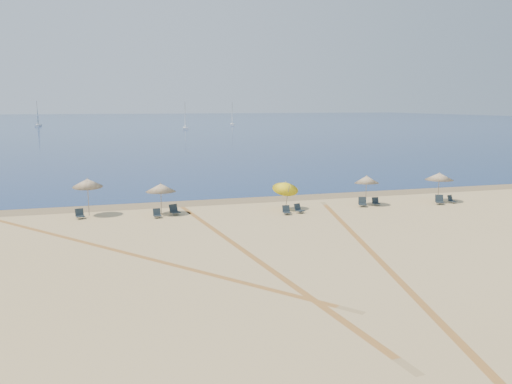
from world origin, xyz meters
TOP-DOWN VIEW (x-y plane):
  - ground at (0.00, 0.00)m, footprint 160.00×160.00m
  - ocean at (0.00, 225.00)m, footprint 500.00×500.00m
  - wet_sand at (0.00, 24.00)m, footprint 500.00×500.00m
  - umbrella_1 at (-11.60, 21.13)m, footprint 2.01×2.06m
  - umbrella_2 at (-6.79, 20.20)m, footprint 2.06×2.06m
  - umbrella_3 at (2.00, 19.23)m, footprint 1.87×1.94m
  - umbrella_4 at (8.48, 19.27)m, footprint 1.85×1.87m
  - umbrella_5 at (14.61, 18.96)m, footprint 2.17×2.17m
  - chair_1 at (-12.18, 20.45)m, footprint 0.67×0.74m
  - chair_2 at (-7.19, 19.25)m, footprint 0.54×0.62m
  - chair_3 at (-5.94, 19.91)m, footprint 0.77×0.84m
  - chair_4 at (1.55, 17.78)m, footprint 0.57×0.65m
  - chair_5 at (2.56, 18.03)m, footprint 0.75×0.80m
  - chair_6 at (7.98, 18.88)m, footprint 0.80×0.85m
  - chair_7 at (9.18, 19.02)m, footprint 0.57×0.65m
  - chair_8 at (14.07, 18.02)m, footprint 0.82×0.87m
  - chair_9 at (15.29, 18.22)m, footprint 0.67×0.72m
  - sailboat_0 at (36.11, 172.35)m, footprint 2.73×5.83m
  - sailboat_1 at (14.90, 146.83)m, footprint 2.22×5.68m
  - sailboat_3 at (-30.80, 182.60)m, footprint 1.71×5.91m
  - tire_tracks at (-3.89, 9.85)m, footprint 49.76×42.23m

SIDE VIEW (x-z plane):
  - ground at x=0.00m, z-range 0.00..0.00m
  - tire_tracks at x=-3.89m, z-range 0.00..0.00m
  - wet_sand at x=0.00m, z-range 0.00..0.00m
  - ocean at x=0.00m, z-range 0.01..0.01m
  - chair_7 at x=9.18m, z-range -0.04..0.57m
  - chair_9 at x=15.29m, z-range -0.04..0.57m
  - chair_2 at x=-7.19m, z-range -0.04..0.58m
  - chair_4 at x=1.55m, z-range -0.04..0.59m
  - chair_5 at x=2.56m, z-range -0.04..0.61m
  - chair_1 at x=-12.18m, z-range -0.04..0.62m
  - chair_6 at x=7.98m, z-range -0.04..0.66m
  - chair_3 at x=-5.94m, z-range -0.04..0.67m
  - chair_8 at x=14.07m, z-range -0.04..0.67m
  - umbrella_3 at x=2.00m, z-range 0.57..2.97m
  - umbrella_2 at x=-6.79m, z-range 0.77..3.01m
  - umbrella_4 at x=8.48m, z-range 0.81..3.12m
  - umbrella_5 at x=14.61m, z-range 0.83..3.18m
  - umbrella_1 at x=-11.60m, z-range 0.96..3.63m
  - sailboat_1 at x=14.90m, z-range -1.63..6.61m
  - sailboat_0 at x=36.11m, z-range -1.66..6.76m
  - sailboat_3 at x=-30.80m, z-range -1.72..7.00m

